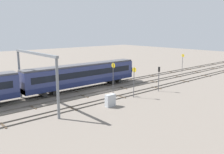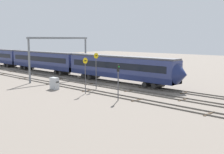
{
  "view_description": "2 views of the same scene",
  "coord_description": "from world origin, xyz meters",
  "px_view_note": "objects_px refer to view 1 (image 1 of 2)",
  "views": [
    {
      "loc": [
        -27.52,
        -33.93,
        11.5
      ],
      "look_at": [
        3.0,
        1.38,
        2.25
      ],
      "focal_mm": 38.61,
      "sensor_mm": 36.0,
      "label": 1
    },
    {
      "loc": [
        32.36,
        -32.62,
        7.94
      ],
      "look_at": [
        0.48,
        0.35,
        1.72
      ],
      "focal_mm": 45.18,
      "sensor_mm": 36.0,
      "label": 2
    }
  ],
  "objects_px": {
    "overhead_gantry": "(35,68)",
    "speed_sign_mid_trackside": "(183,61)",
    "speed_sign_near_foreground": "(134,79)",
    "signal_light_trackside_approach": "(159,75)",
    "speed_sign_far_trackside": "(113,75)",
    "relay_cabinet": "(110,100)"
  },
  "relations": [
    {
      "from": "speed_sign_mid_trackside",
      "to": "signal_light_trackside_approach",
      "type": "xyz_separation_m",
      "value": [
        -21.3,
        -8.8,
        -0.12
      ]
    },
    {
      "from": "speed_sign_near_foreground",
      "to": "speed_sign_mid_trackside",
      "type": "height_order",
      "value": "speed_sign_near_foreground"
    },
    {
      "from": "relay_cabinet",
      "to": "speed_sign_far_trackside",
      "type": "bearing_deg",
      "value": 45.08
    },
    {
      "from": "overhead_gantry",
      "to": "speed_sign_far_trackside",
      "type": "xyz_separation_m",
      "value": [
        13.08,
        -2.44,
        -2.31
      ]
    },
    {
      "from": "overhead_gantry",
      "to": "signal_light_trackside_approach",
      "type": "height_order",
      "value": "overhead_gantry"
    },
    {
      "from": "signal_light_trackside_approach",
      "to": "overhead_gantry",
      "type": "bearing_deg",
      "value": 163.94
    },
    {
      "from": "overhead_gantry",
      "to": "signal_light_trackside_approach",
      "type": "distance_m",
      "value": 22.29
    },
    {
      "from": "speed_sign_near_foreground",
      "to": "speed_sign_mid_trackside",
      "type": "distance_m",
      "value": 29.22
    },
    {
      "from": "speed_sign_far_trackside",
      "to": "signal_light_trackside_approach",
      "type": "bearing_deg",
      "value": -24.25
    },
    {
      "from": "signal_light_trackside_approach",
      "to": "relay_cabinet",
      "type": "relative_size",
      "value": 2.48
    },
    {
      "from": "speed_sign_far_trackside",
      "to": "speed_sign_near_foreground",
      "type": "bearing_deg",
      "value": -66.44
    },
    {
      "from": "speed_sign_mid_trackside",
      "to": "relay_cabinet",
      "type": "xyz_separation_m",
      "value": [
        -34.14,
        -9.83,
        -2.23
      ]
    },
    {
      "from": "signal_light_trackside_approach",
      "to": "speed_sign_near_foreground",
      "type": "bearing_deg",
      "value": 179.17
    },
    {
      "from": "speed_sign_near_foreground",
      "to": "relay_cabinet",
      "type": "bearing_deg",
      "value": -169.82
    },
    {
      "from": "speed_sign_mid_trackside",
      "to": "speed_sign_far_trackside",
      "type": "relative_size",
      "value": 0.87
    },
    {
      "from": "overhead_gantry",
      "to": "signal_light_trackside_approach",
      "type": "bearing_deg",
      "value": -16.06
    },
    {
      "from": "speed_sign_mid_trackside",
      "to": "signal_light_trackside_approach",
      "type": "distance_m",
      "value": 23.05
    },
    {
      "from": "speed_sign_far_trackside",
      "to": "relay_cabinet",
      "type": "height_order",
      "value": "speed_sign_far_trackside"
    },
    {
      "from": "overhead_gantry",
      "to": "speed_sign_mid_trackside",
      "type": "distance_m",
      "value": 42.71
    },
    {
      "from": "overhead_gantry",
      "to": "speed_sign_far_trackside",
      "type": "distance_m",
      "value": 13.5
    },
    {
      "from": "speed_sign_near_foreground",
      "to": "speed_sign_mid_trackside",
      "type": "relative_size",
      "value": 1.05
    },
    {
      "from": "overhead_gantry",
      "to": "speed_sign_mid_trackside",
      "type": "relative_size",
      "value": 2.78
    }
  ]
}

